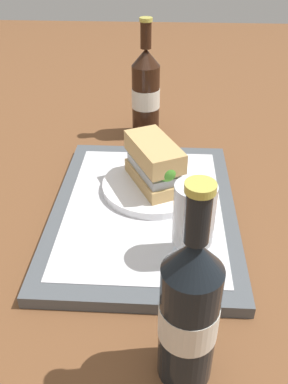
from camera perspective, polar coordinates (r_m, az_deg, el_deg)
ground_plane at (r=0.75m, az=0.00°, el=-3.15°), size 3.00×3.00×0.00m
tray at (r=0.74m, az=0.00°, el=-2.54°), size 0.44×0.32×0.02m
placemat at (r=0.74m, az=0.00°, el=-1.88°), size 0.38×0.27×0.00m
plate at (r=0.78m, az=1.31°, el=0.84°), size 0.19×0.19×0.01m
sandwich at (r=0.75m, az=1.47°, el=3.90°), size 0.14×0.11×0.08m
beer_glass at (r=0.60m, az=6.78°, el=-3.74°), size 0.06×0.06×0.12m
beer_bottle at (r=0.46m, az=6.17°, el=-15.84°), size 0.07×0.07×0.27m
second_bottle at (r=0.99m, az=0.24°, el=13.48°), size 0.07×0.07×0.27m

